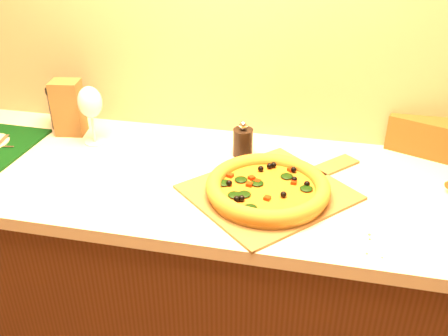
# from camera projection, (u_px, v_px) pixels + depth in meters

# --- Properties ---
(cabinet) EXTENTS (2.80, 0.65, 0.86)m
(cabinet) POSITION_uv_depth(u_px,v_px,m) (226.00, 292.00, 1.76)
(cabinet) COLOR #4A2610
(cabinet) RESTS_ON ground
(countertop) EXTENTS (2.84, 0.68, 0.04)m
(countertop) POSITION_uv_depth(u_px,v_px,m) (227.00, 183.00, 1.53)
(countertop) COLOR beige
(countertop) RESTS_ON cabinet
(pizza_peel) EXTENTS (0.56, 0.56, 0.01)m
(pizza_peel) POSITION_uv_depth(u_px,v_px,m) (273.00, 191.00, 1.45)
(pizza_peel) COLOR brown
(pizza_peel) RESTS_ON countertop
(pizza) EXTENTS (0.35, 0.35, 0.05)m
(pizza) POSITION_uv_depth(u_px,v_px,m) (268.00, 188.00, 1.41)
(pizza) COLOR #C18930
(pizza) RESTS_ON pizza_peel
(pepper_grinder) EXTENTS (0.07, 0.07, 0.12)m
(pepper_grinder) POSITION_uv_depth(u_px,v_px,m) (243.00, 141.00, 1.62)
(pepper_grinder) COLOR black
(pepper_grinder) RESTS_ON countertop
(wine_glass) EXTENTS (0.08, 0.08, 0.20)m
(wine_glass) POSITION_uv_depth(u_px,v_px,m) (90.00, 104.00, 1.66)
(wine_glass) COLOR silver
(wine_glass) RESTS_ON countertop
(paper_bag) EXTENTS (0.11, 0.09, 0.20)m
(paper_bag) POSITION_uv_depth(u_px,v_px,m) (68.00, 108.00, 1.75)
(paper_bag) COLOR brown
(paper_bag) RESTS_ON countertop
(dark_jar) EXTENTS (0.09, 0.09, 0.15)m
(dark_jar) POSITION_uv_depth(u_px,v_px,m) (62.00, 107.00, 1.81)
(dark_jar) COLOR black
(dark_jar) RESTS_ON countertop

